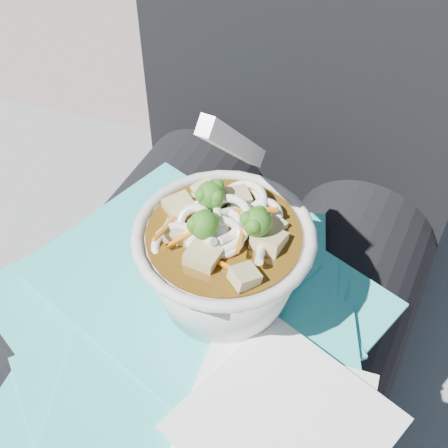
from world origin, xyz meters
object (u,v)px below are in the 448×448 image
at_px(udon_bowl, 224,255).
at_px(person_body, 232,280).
at_px(lap, 189,372).
at_px(stone_ledge, 248,390).
at_px(plastic_bag, 194,327).

bearing_deg(udon_bowl, person_body, 108.48).
xyz_separation_m(lap, person_body, (0.00, 0.09, 0.03)).
bearing_deg(person_body, stone_ledge, 90.00).
bearing_deg(person_body, udon_bowl, -71.52).
xyz_separation_m(lap, udon_bowl, (0.02, 0.03, 0.15)).
distance_m(stone_ledge, plastic_bag, 0.41).
xyz_separation_m(stone_ledge, lap, (0.00, -0.15, 0.29)).
bearing_deg(person_body, plastic_bag, -83.84).
distance_m(lap, person_body, 0.10).
xyz_separation_m(person_body, udon_bowl, (0.02, -0.06, 0.12)).
xyz_separation_m(plastic_bag, udon_bowl, (0.01, 0.03, 0.06)).
bearing_deg(udon_bowl, lap, -124.87).
relative_size(stone_ledge, lap, 2.08).
bearing_deg(udon_bowl, plastic_bag, -107.09).
relative_size(plastic_bag, udon_bowl, 2.03).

